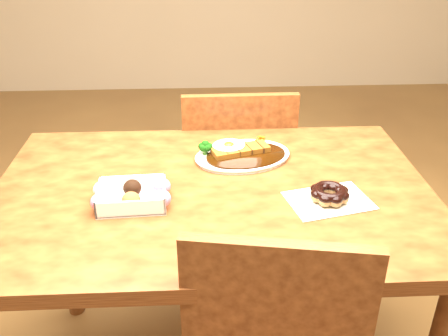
{
  "coord_description": "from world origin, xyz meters",
  "views": [
    {
      "loc": [
        -0.03,
        -1.17,
        1.45
      ],
      "look_at": [
        0.03,
        0.01,
        0.81
      ],
      "focal_mm": 40.0,
      "sensor_mm": 36.0,
      "label": 1
    }
  ],
  "objects_px": {
    "katsu_curry_plate": "(241,154)",
    "donut_box": "(132,195)",
    "table": "(213,219)",
    "chair_far": "(236,178)",
    "pon_de_ring": "(329,194)"
  },
  "relations": [
    {
      "from": "table",
      "to": "donut_box",
      "type": "distance_m",
      "value": 0.25
    },
    {
      "from": "pon_de_ring",
      "to": "donut_box",
      "type": "bearing_deg",
      "value": 178.21
    },
    {
      "from": "donut_box",
      "to": "pon_de_ring",
      "type": "distance_m",
      "value": 0.51
    },
    {
      "from": "katsu_curry_plate",
      "to": "donut_box",
      "type": "relative_size",
      "value": 1.59
    },
    {
      "from": "donut_box",
      "to": "pon_de_ring",
      "type": "bearing_deg",
      "value": -1.79
    },
    {
      "from": "katsu_curry_plate",
      "to": "chair_far",
      "type": "bearing_deg",
      "value": 87.61
    },
    {
      "from": "table",
      "to": "donut_box",
      "type": "bearing_deg",
      "value": -163.18
    },
    {
      "from": "table",
      "to": "chair_far",
      "type": "relative_size",
      "value": 1.38
    },
    {
      "from": "katsu_curry_plate",
      "to": "pon_de_ring",
      "type": "relative_size",
      "value": 1.37
    },
    {
      "from": "pon_de_ring",
      "to": "chair_far",
      "type": "bearing_deg",
      "value": 107.67
    },
    {
      "from": "table",
      "to": "donut_box",
      "type": "xyz_separation_m",
      "value": [
        -0.21,
        -0.06,
        0.12
      ]
    },
    {
      "from": "table",
      "to": "pon_de_ring",
      "type": "distance_m",
      "value": 0.33
    },
    {
      "from": "donut_box",
      "to": "pon_de_ring",
      "type": "xyz_separation_m",
      "value": [
        0.51,
        -0.02,
        -0.0
      ]
    },
    {
      "from": "katsu_curry_plate",
      "to": "pon_de_ring",
      "type": "height_order",
      "value": "katsu_curry_plate"
    },
    {
      "from": "chair_far",
      "to": "katsu_curry_plate",
      "type": "distance_m",
      "value": 0.46
    }
  ]
}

